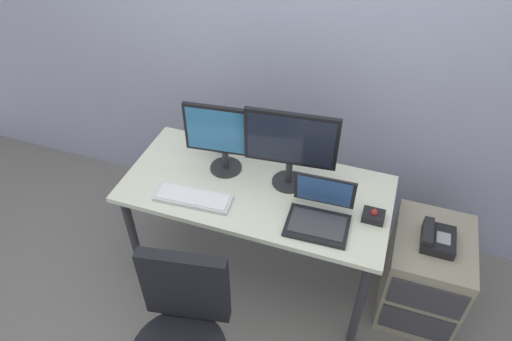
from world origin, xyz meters
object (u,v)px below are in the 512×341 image
desk_phone (437,239)px  monitor_main (291,144)px  keyboard (193,198)px  coffee_mug (222,141)px  trackball_mouse (373,216)px  file_cabinet (424,274)px  monitor_side (224,135)px  laptop (320,213)px

desk_phone → monitor_main: size_ratio=0.41×
monitor_main → keyboard: (-0.44, -0.29, -0.26)m
coffee_mug → trackball_mouse: bearing=-16.7°
desk_phone → monitor_main: 0.92m
file_cabinet → keyboard: bearing=-167.1°
keyboard → monitor_main: bearing=33.5°
monitor_main → keyboard: 0.58m
monitor_main → monitor_side: bearing=-180.0°
desk_phone → coffee_mug: (-1.28, 0.18, 0.19)m
laptop → trackball_mouse: (0.26, 0.10, -0.03)m
desk_phone → keyboard: size_ratio=0.48×
trackball_mouse → monitor_side: bearing=172.0°
file_cabinet → trackball_mouse: 0.61m
desk_phone → coffee_mug: coffee_mug is taller
monitor_main → coffee_mug: size_ratio=4.35×
laptop → trackball_mouse: 0.28m
monitor_main → monitor_side: 0.37m
file_cabinet → desk_phone: desk_phone is taller
laptop → file_cabinet: bearing=19.6°
monitor_main → laptop: size_ratio=1.52×
keyboard → file_cabinet: bearing=12.9°
desk_phone → keyboard: bearing=-167.7°
file_cabinet → keyboard: keyboard is taller
file_cabinet → keyboard: size_ratio=1.39×
laptop → trackball_mouse: bearing=20.8°
monitor_side → coffee_mug: size_ratio=3.92×
monitor_side → trackball_mouse: size_ratio=3.97×
monitor_main → laptop: (0.22, -0.22, -0.22)m
file_cabinet → coffee_mug: bearing=172.8°
desk_phone → monitor_side: (-1.19, 0.02, 0.37)m
keyboard → trackball_mouse: 0.93m
file_cabinet → trackball_mouse: size_ratio=5.29×
file_cabinet → laptop: size_ratio=1.82×
monitor_side → coffee_mug: monitor_side is taller
keyboard → laptop: (0.66, 0.07, 0.04)m
file_cabinet → monitor_side: size_ratio=1.33×
file_cabinet → laptop: 0.83m
monitor_side → laptop: bearing=-20.0°
keyboard → coffee_mug: coffee_mug is taller
laptop → coffee_mug: laptop is taller
desk_phone → keyboard: keyboard is taller
monitor_side → keyboard: bearing=-103.4°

